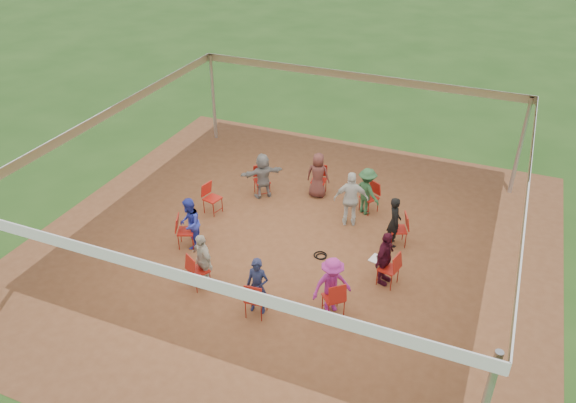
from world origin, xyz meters
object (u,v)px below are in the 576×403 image
at_px(chair_2, 369,198).
at_px(chair_3, 319,181).
at_px(person_seated_2, 367,191).
at_px(person_seated_7, 258,286).
at_px(person_seated_1, 394,222).
at_px(cable_coil, 321,256).
at_px(chair_0, 388,269).
at_px(chair_4, 262,181).
at_px(standing_person, 351,199).
at_px(person_seated_3, 318,175).
at_px(chair_5, 212,199).
at_px(chair_6, 186,231).
at_px(person_seated_0, 385,258).
at_px(chair_9, 334,298).
at_px(person_seated_4, 263,176).
at_px(person_seated_6, 202,260).
at_px(chair_7, 199,270).
at_px(chair_8, 256,298).
at_px(laptop, 378,257).
at_px(chair_1, 398,230).
at_px(person_seated_5, 190,223).
at_px(person_seated_8, 332,285).

distance_m(chair_2, chair_3, 1.67).
bearing_deg(person_seated_2, person_seated_7, 108.00).
xyz_separation_m(person_seated_1, cable_coil, (-1.52, -1.22, -0.67)).
height_order(chair_0, person_seated_1, person_seated_1).
xyz_separation_m(chair_4, standing_person, (2.88, -0.53, 0.35)).
bearing_deg(person_seated_3, chair_5, 34.22).
relative_size(chair_6, person_seated_0, 0.65).
distance_m(chair_9, person_seated_4, 5.31).
distance_m(chair_0, person_seated_1, 1.66).
xyz_separation_m(chair_9, person_seated_0, (0.73, 1.47, 0.25)).
bearing_deg(person_seated_4, chair_9, 90.00).
height_order(person_seated_6, standing_person, standing_person).
relative_size(chair_4, person_seated_6, 0.65).
relative_size(person_seated_1, person_seated_6, 1.00).
distance_m(chair_9, cable_coil, 2.12).
height_order(chair_6, person_seated_1, person_seated_1).
distance_m(person_seated_7, standing_person, 4.17).
bearing_deg(chair_7, chair_8, 18.00).
distance_m(chair_2, standing_person, 0.95).
bearing_deg(laptop, standing_person, 45.04).
bearing_deg(chair_1, person_seated_0, 158.01).
distance_m(person_seated_7, cable_coil, 2.56).
height_order(chair_7, person_seated_6, person_seated_6).
bearing_deg(chair_1, chair_2, 18.00).
bearing_deg(person_seated_1, cable_coil, 105.11).
bearing_deg(chair_3, chair_5, 36.00).
relative_size(chair_5, person_seated_6, 0.65).
height_order(chair_0, chair_7, same).
bearing_deg(person_seated_5, chair_6, -90.00).
xyz_separation_m(chair_0, chair_4, (-4.44, 2.61, 0.00)).
xyz_separation_m(chair_7, person_seated_6, (0.06, 0.10, 0.25)).
distance_m(chair_5, person_seated_1, 5.05).
height_order(person_seated_3, standing_person, standing_person).
xyz_separation_m(chair_5, person_seated_7, (2.90, -3.16, 0.25)).
distance_m(chair_5, standing_person, 3.85).
bearing_deg(person_seated_6, person_seated_5, 162.00).
height_order(chair_4, chair_8, same).
relative_size(chair_6, person_seated_8, 0.65).
distance_m(chair_1, cable_coil, 2.11).
relative_size(chair_6, cable_coil, 2.01).
height_order(chair_5, person_seated_5, person_seated_5).
distance_m(chair_6, person_seated_0, 5.05).
bearing_deg(cable_coil, person_seated_4, 140.40).
xyz_separation_m(person_seated_3, cable_coil, (1.10, -2.76, -0.67)).
bearing_deg(laptop, person_seated_6, 127.30).
bearing_deg(person_seated_3, person_seated_4, 18.00).
relative_size(chair_9, person_seated_7, 0.65).
height_order(chair_1, person_seated_5, person_seated_5).
relative_size(chair_4, person_seated_4, 0.65).
distance_m(person_seated_0, person_seated_4, 4.93).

